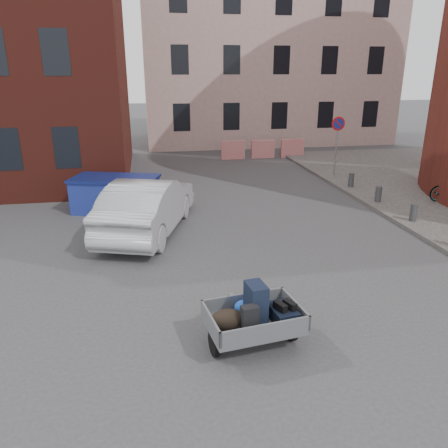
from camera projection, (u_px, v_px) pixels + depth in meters
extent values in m
plane|color=#38383A|center=(255.00, 290.00, 9.73)|extent=(120.00, 120.00, 0.00)
cube|color=tan|center=(265.00, 32.00, 28.82)|extent=(16.00, 8.00, 14.00)
cylinder|color=gray|center=(336.00, 148.00, 19.07)|extent=(0.07, 0.07, 2.60)
cylinder|color=red|center=(338.00, 124.00, 18.70)|extent=(0.60, 0.03, 0.60)
cylinder|color=navy|center=(339.00, 124.00, 18.69)|extent=(0.44, 0.03, 0.44)
cylinder|color=#3A3A3D|center=(414.00, 213.00, 13.75)|extent=(0.22, 0.22, 0.55)
cylinder|color=#3A3A3D|center=(378.00, 194.00, 15.79)|extent=(0.22, 0.22, 0.55)
cylinder|color=#3A3A3D|center=(351.00, 180.00, 17.84)|extent=(0.22, 0.22, 0.55)
cube|color=red|center=(233.00, 150.00, 23.90)|extent=(1.30, 0.18, 1.00)
cube|color=red|center=(263.00, 149.00, 24.18)|extent=(1.30, 0.18, 1.00)
cube|color=red|center=(292.00, 148.00, 24.47)|extent=(1.30, 0.18, 1.00)
cylinder|color=black|center=(214.00, 343.00, 7.45)|extent=(0.16, 0.45, 0.44)
cylinder|color=black|center=(290.00, 329.00, 7.88)|extent=(0.16, 0.45, 0.44)
cube|color=slate|center=(254.00, 324.00, 7.59)|extent=(1.74, 1.31, 0.08)
cube|color=slate|center=(211.00, 323.00, 7.30)|extent=(0.19, 1.09, 0.28)
cube|color=slate|center=(295.00, 308.00, 7.76)|extent=(0.19, 1.09, 0.28)
cube|color=slate|center=(243.00, 301.00, 8.00)|extent=(1.59, 0.26, 0.28)
cube|color=slate|center=(266.00, 332.00, 7.05)|extent=(1.59, 0.26, 0.28)
cube|color=slate|center=(236.00, 302.00, 8.41)|extent=(0.18, 0.70, 0.06)
cube|color=#151E33|center=(256.00, 303.00, 7.52)|extent=(0.36, 0.49, 0.70)
cube|color=black|center=(283.00, 314.00, 7.59)|extent=(0.48, 0.65, 0.25)
ellipsoid|color=black|center=(227.00, 319.00, 7.32)|extent=(0.64, 0.44, 0.36)
cube|color=black|center=(250.00, 319.00, 7.22)|extent=(0.30, 0.22, 0.48)
ellipsoid|color=blue|center=(244.00, 307.00, 7.83)|extent=(0.40, 0.35, 0.24)
cube|color=black|center=(280.00, 306.00, 7.46)|extent=(0.21, 0.29, 0.13)
cube|color=black|center=(290.00, 305.00, 7.51)|extent=(0.21, 0.29, 0.13)
cube|color=navy|center=(116.00, 196.00, 15.02)|extent=(3.06, 2.14, 1.11)
cube|color=navy|center=(115.00, 179.00, 14.82)|extent=(3.18, 2.25, 0.09)
imported|color=#A7A9AF|center=(148.00, 205.00, 13.01)|extent=(3.21, 5.28, 1.64)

